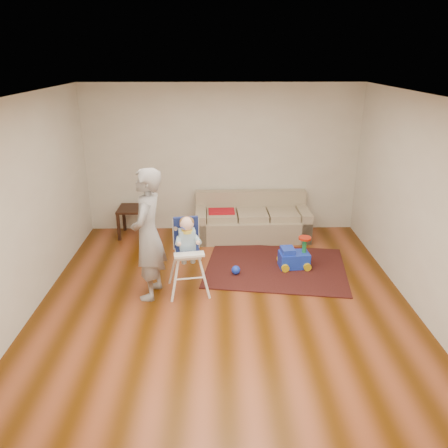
{
  "coord_description": "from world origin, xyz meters",
  "views": [
    {
      "loc": [
        -0.08,
        -5.1,
        3.15
      ],
      "look_at": [
        0.0,
        0.4,
        1.0
      ],
      "focal_mm": 35.0,
      "sensor_mm": 36.0,
      "label": 1
    }
  ],
  "objects_px": {
    "ride_on_toy": "(294,252)",
    "high_chair": "(188,256)",
    "side_table": "(134,221)",
    "toy_ball": "(236,270)",
    "sofa": "(252,217)",
    "adult": "(148,235)"
  },
  "relations": [
    {
      "from": "ride_on_toy",
      "to": "high_chair",
      "type": "xyz_separation_m",
      "value": [
        -1.61,
        -0.69,
        0.27
      ]
    },
    {
      "from": "toy_ball",
      "to": "high_chair",
      "type": "height_order",
      "value": "high_chair"
    },
    {
      "from": "sofa",
      "to": "toy_ball",
      "type": "distance_m",
      "value": 1.56
    },
    {
      "from": "sofa",
      "to": "side_table",
      "type": "distance_m",
      "value": 2.17
    },
    {
      "from": "high_chair",
      "to": "adult",
      "type": "bearing_deg",
      "value": -178.34
    },
    {
      "from": "side_table",
      "to": "toy_ball",
      "type": "relative_size",
      "value": 3.98
    },
    {
      "from": "toy_ball",
      "to": "adult",
      "type": "relative_size",
      "value": 0.07
    },
    {
      "from": "sofa",
      "to": "adult",
      "type": "relative_size",
      "value": 1.14
    },
    {
      "from": "toy_ball",
      "to": "high_chair",
      "type": "xyz_separation_m",
      "value": [
        -0.69,
        -0.46,
        0.46
      ]
    },
    {
      "from": "ride_on_toy",
      "to": "high_chair",
      "type": "distance_m",
      "value": 1.77
    },
    {
      "from": "sofa",
      "to": "ride_on_toy",
      "type": "relative_size",
      "value": 4.12
    },
    {
      "from": "side_table",
      "to": "high_chair",
      "type": "bearing_deg",
      "value": -61.47
    },
    {
      "from": "adult",
      "to": "side_table",
      "type": "bearing_deg",
      "value": -156.11
    },
    {
      "from": "sofa",
      "to": "side_table",
      "type": "xyz_separation_m",
      "value": [
        -2.16,
        0.12,
        -0.13
      ]
    },
    {
      "from": "ride_on_toy",
      "to": "high_chair",
      "type": "relative_size",
      "value": 0.44
    },
    {
      "from": "sofa",
      "to": "toy_ball",
      "type": "xyz_separation_m",
      "value": [
        -0.35,
        -1.49,
        -0.31
      ]
    },
    {
      "from": "sofa",
      "to": "side_table",
      "type": "bearing_deg",
      "value": 175.11
    },
    {
      "from": "ride_on_toy",
      "to": "high_chair",
      "type": "bearing_deg",
      "value": -162.23
    },
    {
      "from": "high_chair",
      "to": "side_table",
      "type": "bearing_deg",
      "value": 109.37
    },
    {
      "from": "adult",
      "to": "toy_ball",
      "type": "bearing_deg",
      "value": 122.93
    },
    {
      "from": "toy_ball",
      "to": "side_table",
      "type": "bearing_deg",
      "value": 138.39
    },
    {
      "from": "ride_on_toy",
      "to": "adult",
      "type": "distance_m",
      "value": 2.35
    }
  ]
}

